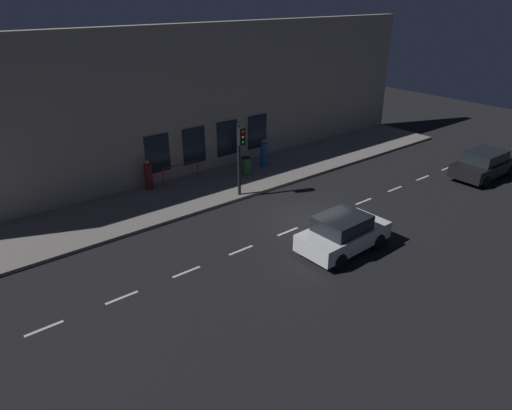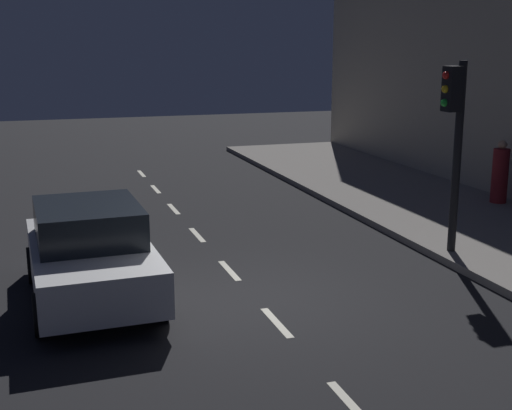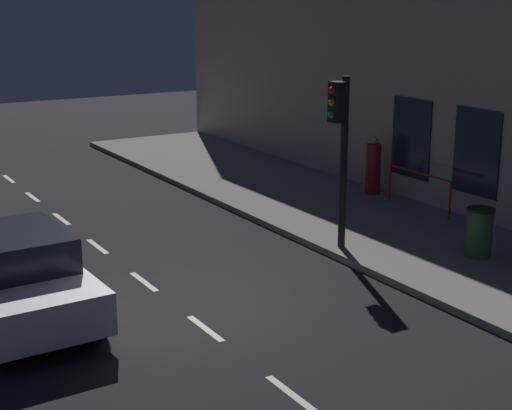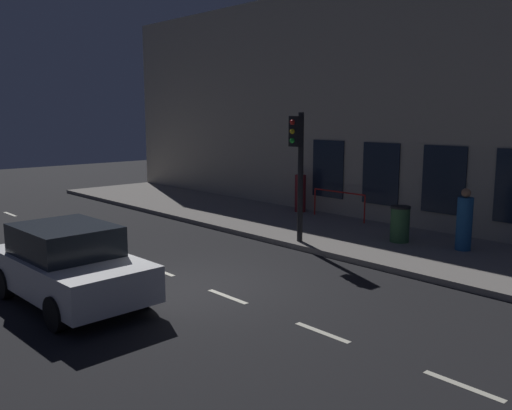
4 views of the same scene
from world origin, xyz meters
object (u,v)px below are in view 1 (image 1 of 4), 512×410
pedestrian_0 (149,176)px  pedestrian_1 (264,154)px  trash_bin (246,166)px  parked_car_0 (343,233)px  traffic_light (240,150)px  parked_car_1 (485,164)px

pedestrian_0 → pedestrian_1: pedestrian_1 is taller
pedestrian_1 → trash_bin: size_ratio=1.62×
parked_car_0 → pedestrian_0: size_ratio=2.48×
traffic_light → pedestrian_1: (2.60, -3.69, -1.69)m
parked_car_1 → pedestrian_1: bearing=-134.4°
pedestrian_0 → trash_bin: 5.52m
parked_car_0 → pedestrian_0: bearing=-163.6°
parked_car_1 → pedestrian_0: bearing=-121.6°
parked_car_0 → parked_car_1: same height
pedestrian_0 → trash_bin: (-1.52, -5.30, -0.21)m
parked_car_1 → parked_car_0: bearing=-87.1°
pedestrian_0 → trash_bin: size_ratio=1.55×
parked_car_1 → trash_bin: parked_car_1 is taller
parked_car_0 → pedestrian_1: size_ratio=2.37×
parked_car_1 → trash_bin: size_ratio=4.35×
pedestrian_0 → pedestrian_1: 7.08m
pedestrian_0 → parked_car_1: bearing=-4.7°
pedestrian_0 → trash_bin: pedestrian_0 is taller
parked_car_1 → pedestrian_0: size_ratio=2.81×
traffic_light → parked_car_1: (-6.31, -12.63, -1.81)m
parked_car_1 → pedestrian_1: pedestrian_1 is taller
traffic_light → trash_bin: bearing=-42.7°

